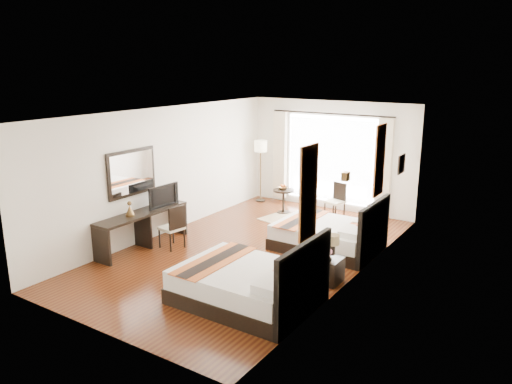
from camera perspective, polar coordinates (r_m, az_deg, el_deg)
The scene contains 29 objects.
floor at distance 10.19m, azimuth -0.70°, elevation -6.83°, with size 4.50×7.50×0.01m, color #39150A.
ceiling at distance 9.53m, azimuth -0.75°, elevation 9.02°, with size 4.50×7.50×0.02m, color white.
wall_headboard at distance 8.75m, azimuth 11.57°, elevation -1.05°, with size 0.01×7.50×2.80m, color silver.
wall_desk at distance 11.14m, azimuth -10.36°, elevation 2.35°, with size 0.01×7.50×2.80m, color silver.
wall_window at distance 12.97m, azimuth 8.57°, elevation 4.13°, with size 4.50×0.01×2.80m, color silver.
wall_entry at distance 7.10m, azimuth -17.92°, elevation -5.16°, with size 4.50×0.01×2.80m, color silver.
window_glass at distance 12.98m, azimuth 8.53°, elevation 3.69°, with size 2.40×0.02×2.20m, color white.
sheer_curtain at distance 12.92m, azimuth 8.42°, elevation 3.65°, with size 2.30×0.02×2.10m, color white.
drape_left at distance 13.55m, azimuth 2.77°, elevation 4.20°, with size 0.35×0.14×2.35m, color beige.
drape_right at distance 12.37m, azimuth 14.43°, elevation 2.76°, with size 0.35×0.14×2.35m, color beige.
art_panel_near at distance 6.99m, azimuth 6.01°, elevation -0.11°, with size 0.03×0.50×1.35m, color maroon.
art_panel_far at distance 9.57m, azimuth 13.94°, elevation 3.52°, with size 0.03×0.50×1.35m, color maroon.
wall_sconce at distance 8.23m, azimuth 10.20°, elevation 1.77°, with size 0.10×0.14×0.14m, color #4F391C.
mirror_frame at distance 10.42m, azimuth -14.03°, elevation 2.15°, with size 0.04×1.25×0.95m, color black.
mirror_glass at distance 10.40m, azimuth -13.94°, elevation 2.13°, with size 0.01×1.12×0.82m, color white.
bed_near at distance 8.02m, azimuth -0.75°, elevation -10.49°, with size 2.15×1.67×1.21m.
bed_far at distance 10.33m, azimuth 8.46°, elevation -4.90°, with size 2.03×1.58×1.14m.
nightstand at distance 8.84m, azimuth 8.45°, elevation -8.87°, with size 0.37×0.46×0.44m, color black.
table_lamp at distance 8.68m, azimuth 8.77°, elevation -5.58°, with size 0.23×0.23×0.36m.
vase at distance 8.59m, azimuth 8.34°, elevation -7.12°, with size 0.11×0.11×0.12m, color black.
console_desk at distance 10.56m, azimuth -12.79°, elevation -4.21°, with size 0.50×2.20×0.76m, color black.
television at distance 10.74m, azimuth -10.80°, elevation -0.38°, with size 0.81×0.11×0.47m, color black.
bronze_figurine at distance 10.20m, azimuth -14.23°, elevation -1.95°, with size 0.18×0.18×0.27m, color #4F391C, non-canonical shape.
desk_chair at distance 10.43m, azimuth -9.53°, elevation -4.85°, with size 0.49×0.49×0.92m.
floor_lamp at distance 13.49m, azimuth 0.53°, elevation 4.81°, with size 0.34×0.34×1.69m.
side_table at distance 12.67m, azimuth 3.15°, elevation -1.06°, with size 0.53×0.53×0.61m, color black.
fruit_bowl at distance 12.63m, azimuth 3.09°, elevation 0.45°, with size 0.24×0.24×0.06m, color #463319.
window_chair at distance 12.44m, azimuth 9.03°, elevation -1.72°, with size 0.49×0.49×0.86m.
jute_rug at distance 12.10m, azimuth 3.97°, elevation -3.30°, with size 1.39×0.94×0.01m, color #9E8C5F.
Camera 1 is at (5.30, -7.87, 3.71)m, focal length 35.00 mm.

